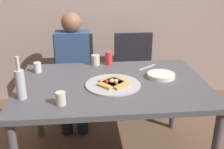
{
  "coord_description": "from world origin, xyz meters",
  "views": [
    {
      "loc": [
        -0.2,
        -1.93,
        1.56
      ],
      "look_at": [
        0.0,
        0.05,
        0.79
      ],
      "focal_mm": 42.83,
      "sensor_mm": 36.0,
      "label": 1
    }
  ],
  "objects_px": {
    "tumbler_near": "(61,98)",
    "pizza_tray": "(113,84)",
    "tumbler_far": "(95,60)",
    "soda_can": "(109,58)",
    "guest_in_sweater": "(73,64)",
    "pizza_slice_extra": "(114,83)",
    "plate_stack": "(161,75)",
    "table_knife": "(147,67)",
    "chair_right": "(134,68)",
    "wine_bottle": "(20,83)",
    "dining_table": "(112,91)",
    "pizza_slice_last": "(113,82)",
    "wine_glass": "(38,67)",
    "chair_left": "(74,71)"
  },
  "relations": [
    {
      "from": "tumbler_near",
      "to": "guest_in_sweater",
      "type": "relative_size",
      "value": 0.08
    },
    {
      "from": "table_knife",
      "to": "chair_right",
      "type": "relative_size",
      "value": 0.24
    },
    {
      "from": "tumbler_far",
      "to": "chair_right",
      "type": "relative_size",
      "value": 0.1
    },
    {
      "from": "tumbler_far",
      "to": "plate_stack",
      "type": "relative_size",
      "value": 0.41
    },
    {
      "from": "plate_stack",
      "to": "table_knife",
      "type": "relative_size",
      "value": 1.04
    },
    {
      "from": "dining_table",
      "to": "tumbler_near",
      "type": "relative_size",
      "value": 16.78
    },
    {
      "from": "tumbler_near",
      "to": "chair_right",
      "type": "xyz_separation_m",
      "value": [
        0.72,
        1.25,
        -0.27
      ]
    },
    {
      "from": "tumbler_far",
      "to": "plate_stack",
      "type": "height_order",
      "value": "tumbler_far"
    },
    {
      "from": "tumbler_far",
      "to": "guest_in_sweater",
      "type": "bearing_deg",
      "value": 125.51
    },
    {
      "from": "wine_bottle",
      "to": "chair_right",
      "type": "xyz_separation_m",
      "value": [
        1.0,
        1.13,
        -0.34
      ]
    },
    {
      "from": "soda_can",
      "to": "guest_in_sweater",
      "type": "bearing_deg",
      "value": 137.69
    },
    {
      "from": "pizza_slice_extra",
      "to": "tumbler_near",
      "type": "height_order",
      "value": "tumbler_near"
    },
    {
      "from": "pizza_tray",
      "to": "guest_in_sweater",
      "type": "xyz_separation_m",
      "value": [
        -0.34,
        0.81,
        -0.1
      ]
    },
    {
      "from": "pizza_tray",
      "to": "wine_bottle",
      "type": "distance_m",
      "value": 0.68
    },
    {
      "from": "tumbler_near",
      "to": "table_knife",
      "type": "xyz_separation_m",
      "value": [
        0.73,
        0.65,
        -0.04
      ]
    },
    {
      "from": "pizza_tray",
      "to": "tumbler_near",
      "type": "height_order",
      "value": "tumbler_near"
    },
    {
      "from": "wine_bottle",
      "to": "tumbler_near",
      "type": "height_order",
      "value": "wine_bottle"
    },
    {
      "from": "dining_table",
      "to": "chair_right",
      "type": "distance_m",
      "value": 0.99
    },
    {
      "from": "dining_table",
      "to": "wine_glass",
      "type": "height_order",
      "value": "wine_glass"
    },
    {
      "from": "tumbler_near",
      "to": "plate_stack",
      "type": "bearing_deg",
      "value": 27.25
    },
    {
      "from": "chair_left",
      "to": "guest_in_sweater",
      "type": "height_order",
      "value": "guest_in_sweater"
    },
    {
      "from": "pizza_tray",
      "to": "wine_bottle",
      "type": "relative_size",
      "value": 1.4
    },
    {
      "from": "tumbler_near",
      "to": "pizza_tray",
      "type": "bearing_deg",
      "value": 36.96
    },
    {
      "from": "pizza_slice_last",
      "to": "tumbler_near",
      "type": "distance_m",
      "value": 0.47
    },
    {
      "from": "pizza_tray",
      "to": "table_knife",
      "type": "bearing_deg",
      "value": 46.6
    },
    {
      "from": "tumbler_near",
      "to": "tumbler_far",
      "type": "xyz_separation_m",
      "value": [
        0.26,
        0.78,
        0.0
      ]
    },
    {
      "from": "soda_can",
      "to": "plate_stack",
      "type": "xyz_separation_m",
      "value": [
        0.4,
        -0.37,
        -0.04
      ]
    },
    {
      "from": "wine_glass",
      "to": "chair_right",
      "type": "distance_m",
      "value": 1.18
    },
    {
      "from": "pizza_slice_last",
      "to": "plate_stack",
      "type": "xyz_separation_m",
      "value": [
        0.41,
        0.12,
        -0.01
      ]
    },
    {
      "from": "pizza_slice_extra",
      "to": "wine_bottle",
      "type": "bearing_deg",
      "value": -166.42
    },
    {
      "from": "pizza_tray",
      "to": "pizza_slice_last",
      "type": "relative_size",
      "value": 1.7
    },
    {
      "from": "tumbler_far",
      "to": "soda_can",
      "type": "relative_size",
      "value": 0.77
    },
    {
      "from": "pizza_tray",
      "to": "table_knife",
      "type": "height_order",
      "value": "pizza_tray"
    },
    {
      "from": "dining_table",
      "to": "chair_left",
      "type": "height_order",
      "value": "chair_left"
    },
    {
      "from": "pizza_slice_extra",
      "to": "plate_stack",
      "type": "xyz_separation_m",
      "value": [
        0.4,
        0.13,
        -0.01
      ]
    },
    {
      "from": "dining_table",
      "to": "soda_can",
      "type": "relative_size",
      "value": 12.21
    },
    {
      "from": "dining_table",
      "to": "plate_stack",
      "type": "bearing_deg",
      "value": 9.73
    },
    {
      "from": "pizza_tray",
      "to": "tumbler_far",
      "type": "relative_size",
      "value": 4.54
    },
    {
      "from": "chair_right",
      "to": "pizza_tray",
      "type": "bearing_deg",
      "value": 70.15
    },
    {
      "from": "soda_can",
      "to": "chair_left",
      "type": "height_order",
      "value": "chair_left"
    },
    {
      "from": "pizza_slice_last",
      "to": "soda_can",
      "type": "distance_m",
      "value": 0.49
    },
    {
      "from": "pizza_tray",
      "to": "chair_right",
      "type": "height_order",
      "value": "chair_right"
    },
    {
      "from": "guest_in_sweater",
      "to": "pizza_slice_extra",
      "type": "bearing_deg",
      "value": 113.0
    },
    {
      "from": "pizza_tray",
      "to": "soda_can",
      "type": "relative_size",
      "value": 3.5
    },
    {
      "from": "pizza_slice_last",
      "to": "wine_glass",
      "type": "bearing_deg",
      "value": 150.71
    },
    {
      "from": "tumbler_near",
      "to": "soda_can",
      "type": "relative_size",
      "value": 0.73
    },
    {
      "from": "tumbler_near",
      "to": "soda_can",
      "type": "height_order",
      "value": "soda_can"
    },
    {
      "from": "pizza_slice_extra",
      "to": "table_knife",
      "type": "height_order",
      "value": "pizza_slice_extra"
    },
    {
      "from": "tumbler_far",
      "to": "chair_left",
      "type": "height_order",
      "value": "chair_left"
    },
    {
      "from": "pizza_tray",
      "to": "plate_stack",
      "type": "height_order",
      "value": "plate_stack"
    }
  ]
}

